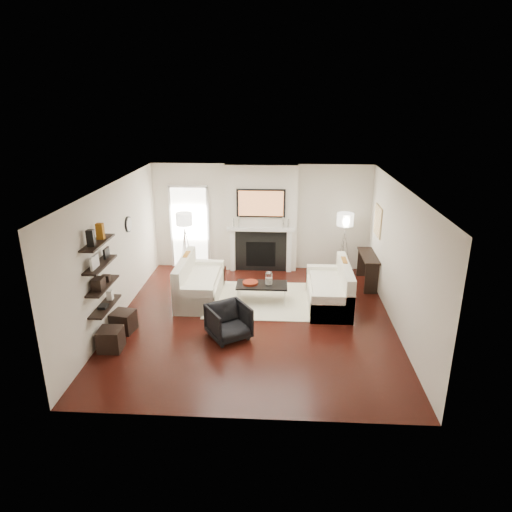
# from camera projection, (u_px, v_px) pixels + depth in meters

# --- Properties ---
(room_envelope) EXTENTS (6.00, 6.00, 6.00)m
(room_envelope) POSITION_uv_depth(u_px,v_px,m) (254.00, 257.00, 8.76)
(room_envelope) COLOR #34100B
(room_envelope) RESTS_ON ground
(chimney_breast) EXTENTS (1.80, 0.25, 2.70)m
(chimney_breast) POSITION_uv_depth(u_px,v_px,m) (261.00, 219.00, 11.47)
(chimney_breast) COLOR silver
(chimney_breast) RESTS_ON floor
(fireplace_surround) EXTENTS (1.30, 0.02, 1.04)m
(fireplace_surround) POSITION_uv_depth(u_px,v_px,m) (261.00, 251.00, 11.62)
(fireplace_surround) COLOR black
(fireplace_surround) RESTS_ON floor
(firebox) EXTENTS (0.75, 0.02, 0.65)m
(firebox) POSITION_uv_depth(u_px,v_px,m) (261.00, 254.00, 11.64)
(firebox) COLOR black
(firebox) RESTS_ON floor
(mantel_pilaster_l) EXTENTS (0.12, 0.08, 1.10)m
(mantel_pilaster_l) POSITION_uv_depth(u_px,v_px,m) (233.00, 250.00, 11.62)
(mantel_pilaster_l) COLOR white
(mantel_pilaster_l) RESTS_ON floor
(mantel_pilaster_r) EXTENTS (0.12, 0.08, 1.10)m
(mantel_pilaster_r) POSITION_uv_depth(u_px,v_px,m) (289.00, 251.00, 11.54)
(mantel_pilaster_r) COLOR white
(mantel_pilaster_r) RESTS_ON floor
(mantel_shelf) EXTENTS (1.70, 0.18, 0.07)m
(mantel_shelf) POSITION_uv_depth(u_px,v_px,m) (261.00, 229.00, 11.37)
(mantel_shelf) COLOR white
(mantel_shelf) RESTS_ON chimney_breast
(tv_body) EXTENTS (1.20, 0.06, 0.70)m
(tv_body) POSITION_uv_depth(u_px,v_px,m) (261.00, 203.00, 11.18)
(tv_body) COLOR black
(tv_body) RESTS_ON chimney_breast
(tv_screen) EXTENTS (1.10, 0.00, 0.62)m
(tv_screen) POSITION_uv_depth(u_px,v_px,m) (261.00, 204.00, 11.15)
(tv_screen) COLOR #BF723F
(tv_screen) RESTS_ON tv_body
(candlestick_l_tall) EXTENTS (0.04, 0.04, 0.30)m
(candlestick_l_tall) POSITION_uv_depth(u_px,v_px,m) (239.00, 222.00, 11.35)
(candlestick_l_tall) COLOR silver
(candlestick_l_tall) RESTS_ON mantel_shelf
(candlestick_l_short) EXTENTS (0.04, 0.04, 0.24)m
(candlestick_l_short) POSITION_uv_depth(u_px,v_px,m) (234.00, 223.00, 11.37)
(candlestick_l_short) COLOR silver
(candlestick_l_short) RESTS_ON mantel_shelf
(candlestick_r_tall) EXTENTS (0.04, 0.04, 0.30)m
(candlestick_r_tall) POSITION_uv_depth(u_px,v_px,m) (283.00, 222.00, 11.29)
(candlestick_r_tall) COLOR silver
(candlestick_r_tall) RESTS_ON mantel_shelf
(candlestick_r_short) EXTENTS (0.04, 0.04, 0.24)m
(candlestick_r_short) POSITION_uv_depth(u_px,v_px,m) (288.00, 224.00, 11.29)
(candlestick_r_short) COLOR silver
(candlestick_r_short) RESTS_ON mantel_shelf
(hallway_panel) EXTENTS (0.90, 0.02, 2.10)m
(hallway_panel) POSITION_uv_depth(u_px,v_px,m) (190.00, 228.00, 11.77)
(hallway_panel) COLOR white
(hallway_panel) RESTS_ON floor
(door_trim_l) EXTENTS (0.06, 0.06, 2.16)m
(door_trim_l) POSITION_uv_depth(u_px,v_px,m) (171.00, 228.00, 11.78)
(door_trim_l) COLOR white
(door_trim_l) RESTS_ON floor
(door_trim_r) EXTENTS (0.06, 0.06, 2.16)m
(door_trim_r) POSITION_uv_depth(u_px,v_px,m) (208.00, 228.00, 11.72)
(door_trim_r) COLOR white
(door_trim_r) RESTS_ON floor
(door_trim_top) EXTENTS (1.02, 0.06, 0.06)m
(door_trim_top) POSITION_uv_depth(u_px,v_px,m) (188.00, 186.00, 11.39)
(door_trim_top) COLOR white
(door_trim_top) RESTS_ON wall_back
(rug) EXTENTS (2.60, 2.00, 0.01)m
(rug) POSITION_uv_depth(u_px,v_px,m) (266.00, 300.00, 10.08)
(rug) COLOR beige
(rug) RESTS_ON floor
(loveseat_left_base) EXTENTS (0.85, 1.80, 0.42)m
(loveseat_left_base) POSITION_uv_depth(u_px,v_px,m) (200.00, 290.00, 10.10)
(loveseat_left_base) COLOR white
(loveseat_left_base) RESTS_ON floor
(loveseat_left_back) EXTENTS (0.18, 1.80, 0.80)m
(loveseat_left_back) POSITION_uv_depth(u_px,v_px,m) (185.00, 276.00, 10.02)
(loveseat_left_back) COLOR white
(loveseat_left_back) RESTS_ON floor
(loveseat_left_arm_n) EXTENTS (0.85, 0.18, 0.60)m
(loveseat_left_arm_n) POSITION_uv_depth(u_px,v_px,m) (193.00, 301.00, 9.31)
(loveseat_left_arm_n) COLOR white
(loveseat_left_arm_n) RESTS_ON floor
(loveseat_left_arm_s) EXTENTS (0.85, 0.18, 0.60)m
(loveseat_left_arm_s) POSITION_uv_depth(u_px,v_px,m) (206.00, 272.00, 10.84)
(loveseat_left_arm_s) COLOR white
(loveseat_left_arm_s) RESTS_ON floor
(loveseat_left_cushion) EXTENTS (0.63, 1.44, 0.10)m
(loveseat_left_cushion) POSITION_uv_depth(u_px,v_px,m) (202.00, 279.00, 10.02)
(loveseat_left_cushion) COLOR white
(loveseat_left_cushion) RESTS_ON loveseat_left_base
(pillow_left_orange) EXTENTS (0.10, 0.42, 0.42)m
(pillow_left_orange) POSITION_uv_depth(u_px,v_px,m) (187.00, 263.00, 10.23)
(pillow_left_orange) COLOR #A16113
(pillow_left_orange) RESTS_ON loveseat_left_cushion
(pillow_left_charcoal) EXTENTS (0.10, 0.40, 0.40)m
(pillow_left_charcoal) POSITION_uv_depth(u_px,v_px,m) (181.00, 273.00, 9.67)
(pillow_left_charcoal) COLOR black
(pillow_left_charcoal) RESTS_ON loveseat_left_cushion
(loveseat_right_base) EXTENTS (0.85, 1.80, 0.42)m
(loveseat_right_base) POSITION_uv_depth(u_px,v_px,m) (328.00, 296.00, 9.78)
(loveseat_right_base) COLOR white
(loveseat_right_base) RESTS_ON floor
(loveseat_right_back) EXTENTS (0.18, 1.80, 0.80)m
(loveseat_right_back) POSITION_uv_depth(u_px,v_px,m) (345.00, 283.00, 9.66)
(loveseat_right_back) COLOR white
(loveseat_right_back) RESTS_ON floor
(loveseat_right_arm_n) EXTENTS (0.85, 0.18, 0.60)m
(loveseat_right_arm_n) POSITION_uv_depth(u_px,v_px,m) (332.00, 309.00, 8.99)
(loveseat_right_arm_n) COLOR white
(loveseat_right_arm_n) RESTS_ON floor
(loveseat_right_arm_s) EXTENTS (0.85, 0.18, 0.60)m
(loveseat_right_arm_s) POSITION_uv_depth(u_px,v_px,m) (325.00, 278.00, 10.51)
(loveseat_right_arm_s) COLOR white
(loveseat_right_arm_s) RESTS_ON floor
(loveseat_right_cushion) EXTENTS (0.63, 1.44, 0.10)m
(loveseat_right_cushion) POSITION_uv_depth(u_px,v_px,m) (326.00, 285.00, 9.70)
(loveseat_right_cushion) COLOR white
(loveseat_right_cushion) RESTS_ON loveseat_right_base
(pillow_right_orange) EXTENTS (0.10, 0.42, 0.42)m
(pillow_right_orange) POSITION_uv_depth(u_px,v_px,m) (344.00, 269.00, 9.87)
(pillow_right_orange) COLOR #A16113
(pillow_right_orange) RESTS_ON loveseat_right_cushion
(pillow_right_charcoal) EXTENTS (0.10, 0.40, 0.40)m
(pillow_right_charcoal) POSITION_uv_depth(u_px,v_px,m) (347.00, 280.00, 9.31)
(pillow_right_charcoal) COLOR black
(pillow_right_charcoal) RESTS_ON loveseat_right_cushion
(coffee_table) EXTENTS (1.10, 0.55, 0.04)m
(coffee_table) POSITION_uv_depth(u_px,v_px,m) (262.00, 285.00, 9.87)
(coffee_table) COLOR black
(coffee_table) RESTS_ON floor
(coffee_leg_nw) EXTENTS (0.02, 0.02, 0.38)m
(coffee_leg_nw) POSITION_uv_depth(u_px,v_px,m) (238.00, 298.00, 9.75)
(coffee_leg_nw) COLOR silver
(coffee_leg_nw) RESTS_ON floor
(coffee_leg_ne) EXTENTS (0.02, 0.02, 0.38)m
(coffee_leg_ne) POSITION_uv_depth(u_px,v_px,m) (285.00, 299.00, 9.70)
(coffee_leg_ne) COLOR silver
(coffee_leg_ne) RESTS_ON floor
(coffee_leg_sw) EXTENTS (0.02, 0.02, 0.38)m
(coffee_leg_sw) POSITION_uv_depth(u_px,v_px,m) (240.00, 289.00, 10.17)
(coffee_leg_sw) COLOR silver
(coffee_leg_sw) RESTS_ON floor
(coffee_leg_se) EXTENTS (0.02, 0.02, 0.38)m
(coffee_leg_se) POSITION_uv_depth(u_px,v_px,m) (285.00, 290.00, 10.12)
(coffee_leg_se) COLOR silver
(coffee_leg_se) RESTS_ON floor
(hurricane_glass) EXTENTS (0.15, 0.15, 0.26)m
(hurricane_glass) POSITION_uv_depth(u_px,v_px,m) (269.00, 278.00, 9.80)
(hurricane_glass) COLOR white
(hurricane_glass) RESTS_ON coffee_table
(hurricane_candle) EXTENTS (0.11, 0.11, 0.17)m
(hurricane_candle) POSITION_uv_depth(u_px,v_px,m) (269.00, 281.00, 9.83)
(hurricane_candle) COLOR white
(hurricane_candle) RESTS_ON coffee_table
(copper_bowl) EXTENTS (0.34, 0.34, 0.06)m
(copper_bowl) POSITION_uv_depth(u_px,v_px,m) (250.00, 283.00, 9.86)
(copper_bowl) COLOR #9C301A
(copper_bowl) RESTS_ON coffee_table
(armchair) EXTENTS (0.93, 0.92, 0.71)m
(armchair) POSITION_uv_depth(u_px,v_px,m) (229.00, 320.00, 8.41)
(armchair) COLOR black
(armchair) RESTS_ON floor
(lamp_left_post) EXTENTS (0.02, 0.02, 1.20)m
(lamp_left_post) POSITION_uv_depth(u_px,v_px,m) (186.00, 252.00, 11.32)
(lamp_left_post) COLOR silver
(lamp_left_post) RESTS_ON floor
(lamp_left_shade) EXTENTS (0.40, 0.40, 0.30)m
(lamp_left_shade) POSITION_uv_depth(u_px,v_px,m) (184.00, 219.00, 11.04)
(lamp_left_shade) COLOR white
(lamp_left_shade) RESTS_ON lamp_left_post
(lamp_left_leg_a) EXTENTS (0.25, 0.02, 1.23)m
(lamp_left_leg_a) POSITION_uv_depth(u_px,v_px,m) (190.00, 252.00, 11.32)
(lamp_left_leg_a) COLOR silver
(lamp_left_leg_a) RESTS_ON floor
(lamp_left_leg_b) EXTENTS (0.14, 0.22, 1.23)m
(lamp_left_leg_b) POSITION_uv_depth(u_px,v_px,m) (184.00, 251.00, 11.42)
(lamp_left_leg_b) COLOR silver
(lamp_left_leg_b) RESTS_ON floor
(lamp_left_leg_c) EXTENTS (0.14, 0.22, 1.23)m
(lamp_left_leg_c) POSITION_uv_depth(u_px,v_px,m) (183.00, 253.00, 11.24)
(lamp_left_leg_c) COLOR silver
(lamp_left_leg_c) RESTS_ON floor
(lamp_right_post) EXTENTS (0.02, 0.02, 1.20)m
(lamp_right_post) POSITION_uv_depth(u_px,v_px,m) (343.00, 253.00, 11.28)
(lamp_right_post) COLOR silver
(lamp_right_post) RESTS_ON floor
(lamp_right_shade) EXTENTS (0.40, 0.40, 0.30)m
(lamp_right_shade) POSITION_uv_depth(u_px,v_px,m) (345.00, 219.00, 11.00)
(lamp_right_shade) COLOR white
(lamp_right_shade) RESTS_ON lamp_right_post
(lamp_right_leg_a) EXTENTS (0.25, 0.02, 1.23)m
(lamp_right_leg_a) POSITION_uv_depth(u_px,v_px,m) (347.00, 253.00, 11.28)
(lamp_right_leg_a) COLOR silver
(lamp_right_leg_a) RESTS_ON floor
(lamp_right_leg_b) EXTENTS (0.14, 0.22, 1.23)m
(lamp_right_leg_b) POSITION_uv_depth(u_px,v_px,m) (340.00, 251.00, 11.38)
(lamp_right_leg_b) COLOR silver
(lamp_right_leg_b) RESTS_ON floor
(lamp_right_leg_c) EXTENTS (0.14, 0.22, 1.23)m
(lamp_right_leg_c) POSITION_uv_depth(u_px,v_px,m) (341.00, 254.00, 11.20)
(lamp_right_leg_c) COLOR silver
(lamp_right_leg_c) RESTS_ON floor
(console_top) EXTENTS (0.35, 1.20, 0.04)m
(console_top) POSITION_uv_depth(u_px,v_px,m) (369.00, 256.00, 10.69)
(console_top) COLOR black
(console_top) RESTS_ON floor
(console_leg_n) EXTENTS (0.30, 0.04, 0.71)m
(console_leg_n) POSITION_uv_depth(u_px,v_px,m) (371.00, 279.00, 10.30)
(console_leg_n) COLOR black
(console_leg_n) RESTS_ON floor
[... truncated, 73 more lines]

